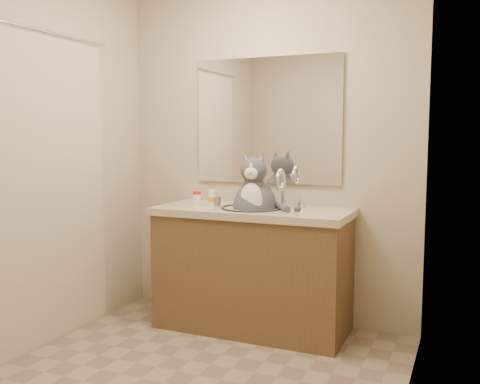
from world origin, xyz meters
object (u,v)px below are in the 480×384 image
pill_bottle_redcap (197,198)px  pill_bottle_orange (212,198)px  cat (255,204)px  grey_canister (218,201)px

pill_bottle_redcap → pill_bottle_orange: pill_bottle_orange is taller
cat → pill_bottle_orange: (-0.34, 0.03, 0.02)m
grey_canister → pill_bottle_redcap: bearing=-175.5°
pill_bottle_redcap → pill_bottle_orange: 0.11m
cat → pill_bottle_redcap: (-0.44, -0.02, 0.02)m
cat → grey_canister: cat is taller
pill_bottle_redcap → grey_canister: size_ratio=1.52×
pill_bottle_redcap → pill_bottle_orange: bearing=24.4°
cat → pill_bottle_redcap: cat is taller
pill_bottle_orange → grey_canister: 0.07m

